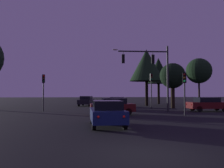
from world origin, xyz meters
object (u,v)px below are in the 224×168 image
(car_nearside_lane, at_px, (107,113))
(tree_behind_sign, at_px, (199,71))
(car_far_lane, at_px, (117,103))
(tree_right_cluster, at_px, (147,65))
(car_crossing_left, at_px, (113,106))
(car_parked_lot, at_px, (86,101))
(car_crossing_right, at_px, (208,104))
(traffic_signal_mast_arm, at_px, (152,67))
(tree_center_horizon, at_px, (158,71))
(traffic_light_corner_left, at_px, (185,85))
(traffic_light_median, at_px, (151,84))
(tree_lot_edge, at_px, (173,76))
(traffic_light_corner_right, at_px, (43,85))

(car_nearside_lane, bearing_deg, tree_behind_sign, 51.37)
(car_far_lane, distance_m, tree_right_cluster, 11.45)
(car_crossing_left, bearing_deg, car_parked_lot, 98.17)
(car_crossing_right, xyz_separation_m, car_far_lane, (-9.41, 3.56, -0.00))
(traffic_signal_mast_arm, distance_m, car_parked_lot, 14.94)
(tree_center_horizon, bearing_deg, traffic_light_corner_left, -103.22)
(car_crossing_right, relative_size, tree_center_horizon, 0.52)
(car_nearside_lane, bearing_deg, tree_right_cluster, 68.10)
(traffic_signal_mast_arm, bearing_deg, tree_center_horizon, 69.15)
(car_nearside_lane, distance_m, car_parked_lot, 22.13)
(traffic_light_corner_left, distance_m, traffic_light_median, 9.05)
(traffic_light_corner_left, relative_size, traffic_light_median, 0.84)
(traffic_light_median, height_order, tree_lot_edge, tree_lot_edge)
(traffic_signal_mast_arm, height_order, tree_right_cluster, tree_right_cluster)
(traffic_signal_mast_arm, relative_size, tree_center_horizon, 0.81)
(traffic_light_median, bearing_deg, car_parked_lot, 136.37)
(traffic_light_median, bearing_deg, tree_right_cluster, 78.73)
(tree_right_cluster, bearing_deg, tree_center_horizon, 55.40)
(car_far_lane, relative_size, tree_lot_edge, 0.71)
(car_nearside_lane, relative_size, car_far_lane, 0.99)
(tree_center_horizon, bearing_deg, car_crossing_right, -91.36)
(traffic_light_median, bearing_deg, tree_center_horizon, 67.26)
(traffic_light_median, height_order, tree_center_horizon, tree_center_horizon)
(tree_right_cluster, xyz_separation_m, tree_lot_edge, (1.79, -6.06, -2.16))
(car_parked_lot, height_order, tree_center_horizon, tree_center_horizon)
(traffic_signal_mast_arm, relative_size, traffic_light_corner_right, 1.72)
(tree_behind_sign, bearing_deg, traffic_signal_mast_arm, -132.86)
(car_crossing_left, distance_m, car_far_lane, 6.28)
(tree_right_cluster, bearing_deg, tree_lot_edge, -73.56)
(car_crossing_left, xyz_separation_m, tree_lot_edge, (9.07, 8.13, 3.41))
(car_crossing_left, height_order, tree_right_cluster, tree_right_cluster)
(car_nearside_lane, distance_m, tree_right_cluster, 23.69)
(car_crossing_right, distance_m, tree_lot_edge, 6.73)
(traffic_signal_mast_arm, relative_size, car_crossing_right, 1.56)
(traffic_signal_mast_arm, xyz_separation_m, car_crossing_right, (6.34, 0.48, -3.88))
(traffic_light_corner_left, distance_m, car_parked_lot, 18.72)
(car_crossing_right, height_order, car_far_lane, same)
(car_parked_lot, bearing_deg, car_nearside_lane, -87.82)
(car_far_lane, height_order, tree_right_cluster, tree_right_cluster)
(car_parked_lot, height_order, tree_lot_edge, tree_lot_edge)
(car_far_lane, relative_size, car_parked_lot, 0.95)
(traffic_light_median, distance_m, tree_behind_sign, 13.48)
(traffic_light_median, height_order, tree_right_cluster, tree_right_cluster)
(car_far_lane, bearing_deg, traffic_signal_mast_arm, -52.84)
(car_crossing_right, relative_size, tree_lot_edge, 0.74)
(traffic_signal_mast_arm, bearing_deg, tree_right_cluster, 76.65)
(traffic_light_corner_left, distance_m, tree_behind_sign, 20.12)
(car_far_lane, bearing_deg, traffic_light_corner_right, -171.38)
(traffic_light_corner_left, distance_m, tree_right_cluster, 16.42)
(traffic_signal_mast_arm, relative_size, car_crossing_left, 1.70)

